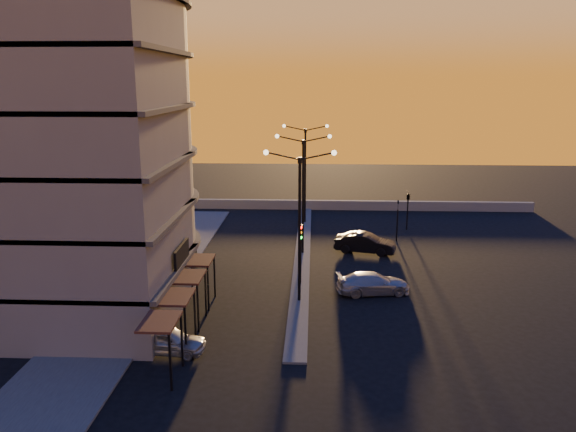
{
  "coord_description": "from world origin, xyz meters",
  "views": [
    {
      "loc": [
        0.84,
        -32.83,
        13.44
      ],
      "look_at": [
        -1.03,
        7.04,
        3.81
      ],
      "focal_mm": 35.0,
      "sensor_mm": 36.0,
      "label": 1
    }
  ],
  "objects_px": {
    "traffic_light_main": "(301,244)",
    "car_sedan": "(365,243)",
    "car_wagon": "(373,283)",
    "streetlamp_mid": "(303,185)",
    "car_hatchback": "(167,340)"
  },
  "relations": [
    {
      "from": "traffic_light_main",
      "to": "car_sedan",
      "type": "height_order",
      "value": "traffic_light_main"
    },
    {
      "from": "streetlamp_mid",
      "to": "car_hatchback",
      "type": "distance_m",
      "value": 18.9
    },
    {
      "from": "car_hatchback",
      "to": "car_wagon",
      "type": "distance_m",
      "value": 14.23
    },
    {
      "from": "streetlamp_mid",
      "to": "car_hatchback",
      "type": "relative_size",
      "value": 2.44
    },
    {
      "from": "car_sedan",
      "to": "car_wagon",
      "type": "xyz_separation_m",
      "value": [
        -0.25,
        -8.91,
        -0.11
      ]
    },
    {
      "from": "car_sedan",
      "to": "streetlamp_mid",
      "type": "bearing_deg",
      "value": 110.98
    },
    {
      "from": "car_hatchback",
      "to": "car_wagon",
      "type": "height_order",
      "value": "car_wagon"
    },
    {
      "from": "car_hatchback",
      "to": "car_sedan",
      "type": "height_order",
      "value": "car_sedan"
    },
    {
      "from": "traffic_light_main",
      "to": "car_wagon",
      "type": "height_order",
      "value": "traffic_light_main"
    },
    {
      "from": "streetlamp_mid",
      "to": "car_sedan",
      "type": "bearing_deg",
      "value": 6.6
    },
    {
      "from": "streetlamp_mid",
      "to": "traffic_light_main",
      "type": "relative_size",
      "value": 2.24
    },
    {
      "from": "car_sedan",
      "to": "car_wagon",
      "type": "bearing_deg",
      "value": -167.2
    },
    {
      "from": "car_wagon",
      "to": "traffic_light_main",
      "type": "bearing_deg",
      "value": 66.25
    },
    {
      "from": "streetlamp_mid",
      "to": "car_wagon",
      "type": "distance_m",
      "value": 10.78
    },
    {
      "from": "streetlamp_mid",
      "to": "car_hatchback",
      "type": "bearing_deg",
      "value": -110.87
    }
  ]
}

